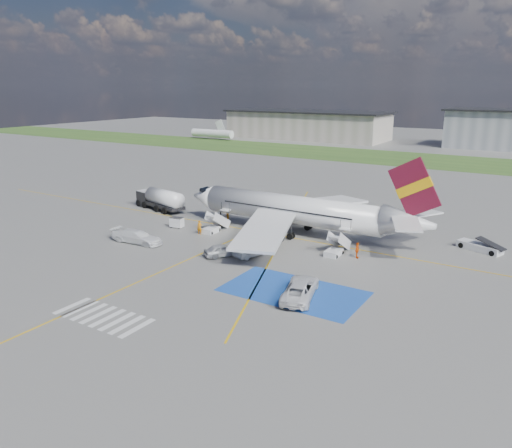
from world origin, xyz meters
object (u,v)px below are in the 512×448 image
(airliner, at_px, (300,211))
(belt_loader, at_px, (480,247))
(car_silver_a, at_px, (222,250))
(gpu_cart, at_px, (177,223))
(fuel_tanker, at_px, (160,201))
(van_white_b, at_px, (137,235))
(car_silver_b, at_px, (252,250))
(van_white_a, at_px, (300,286))

(airliner, xyz_separation_m, belt_loader, (22.26, 5.68, -2.96))
(car_silver_a, bearing_deg, airliner, -71.34)
(gpu_cart, xyz_separation_m, car_silver_a, (12.90, -6.66, 0.06))
(fuel_tanker, xyz_separation_m, gpu_cart, (9.39, -6.83, -0.78))
(van_white_b, bearing_deg, car_silver_a, -86.65)
(gpu_cart, distance_m, car_silver_a, 14.51)
(fuel_tanker, bearing_deg, belt_loader, 19.37)
(belt_loader, xyz_separation_m, van_white_b, (-38.64, -20.33, 0.68))
(airliner, distance_m, van_white_b, 22.10)
(car_silver_a, distance_m, car_silver_b, 3.55)
(car_silver_b, distance_m, van_white_a, 12.88)
(car_silver_b, relative_size, van_white_b, 0.84)
(gpu_cart, bearing_deg, van_white_b, -95.74)
(airliner, distance_m, fuel_tanker, 26.12)
(belt_loader, height_order, van_white_b, van_white_b)
(gpu_cart, distance_m, van_white_b, 8.23)
(airliner, height_order, van_white_b, airliner)
(gpu_cart, bearing_deg, fuel_tanker, 136.30)
(fuel_tanker, bearing_deg, car_silver_b, -11.46)
(car_silver_b, xyz_separation_m, van_white_a, (10.42, -7.57, 0.33))
(gpu_cart, relative_size, car_silver_b, 0.42)
(van_white_a, bearing_deg, airliner, -78.64)
(van_white_a, distance_m, van_white_b, 26.34)
(airliner, relative_size, van_white_b, 6.46)
(car_silver_b, bearing_deg, belt_loader, -128.81)
(car_silver_b, relative_size, van_white_a, 0.80)
(gpu_cart, distance_m, van_white_a, 29.03)
(fuel_tanker, height_order, van_white_b, fuel_tanker)
(van_white_a, bearing_deg, car_silver_b, -51.85)
(belt_loader, relative_size, van_white_a, 1.01)
(car_silver_b, bearing_deg, gpu_cart, -1.57)
(fuel_tanker, bearing_deg, van_white_b, -44.16)
(gpu_cart, relative_size, belt_loader, 0.34)
(fuel_tanker, relative_size, van_white_a, 1.80)
(belt_loader, relative_size, car_silver_a, 1.34)
(van_white_a, xyz_separation_m, van_white_b, (-26.02, 4.08, 0.00))
(airliner, bearing_deg, car_silver_a, -106.04)
(airliner, distance_m, van_white_a, 21.19)
(car_silver_a, xyz_separation_m, van_white_b, (-12.62, -1.56, 0.36))
(airliner, bearing_deg, fuel_tanker, 179.14)
(gpu_cart, distance_m, belt_loader, 40.76)
(van_white_b, bearing_deg, airliner, -51.89)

